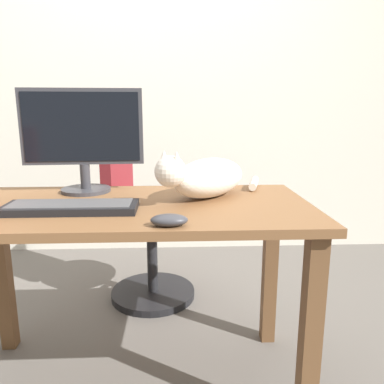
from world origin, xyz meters
TOP-DOWN VIEW (x-y plane):
  - ground_plane at (0.00, 0.00)m, footprint 8.00×8.00m
  - back_wall at (0.00, 1.52)m, footprint 6.00×0.04m
  - desk at (0.00, 0.00)m, footprint 1.32×0.65m
  - office_chair at (-0.02, 0.72)m, footprint 0.49×0.48m
  - monitor at (-0.20, 0.21)m, footprint 0.48×0.20m
  - keyboard at (-0.18, -0.09)m, footprint 0.44×0.15m
  - cat at (0.29, 0.08)m, footprint 0.45×0.46m
  - computer_mouse at (0.15, -0.27)m, footprint 0.11×0.06m

SIDE VIEW (x-z plane):
  - ground_plane at x=0.00m, z-range 0.00..0.00m
  - office_chair at x=-0.02m, z-range -0.06..0.86m
  - desk at x=0.00m, z-range 0.25..0.99m
  - keyboard at x=-0.18m, z-range 0.74..0.77m
  - computer_mouse at x=0.15m, z-range 0.74..0.78m
  - cat at x=0.29m, z-range 0.72..0.92m
  - monitor at x=-0.20m, z-range 0.76..1.17m
  - back_wall at x=0.00m, z-range 0.00..2.60m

